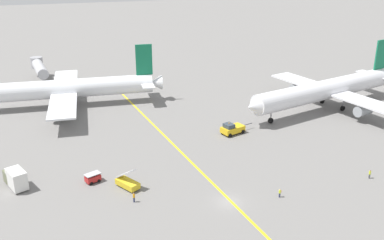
{
  "coord_description": "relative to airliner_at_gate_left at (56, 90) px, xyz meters",
  "views": [
    {
      "loc": [
        -24.03,
        -57.85,
        38.8
      ],
      "look_at": [
        2.1,
        27.44,
        4.0
      ],
      "focal_mm": 41.11,
      "sensor_mm": 36.0,
      "label": 1
    }
  ],
  "objects": [
    {
      "name": "gse_stair_truck_yellow",
      "position": [
        10.71,
        -47.26,
        -3.69
      ],
      "size": [
        4.03,
        4.89,
        4.06
      ],
      "color": "gold",
      "rests_on": "ground"
    },
    {
      "name": "ground_plane",
      "position": [
        25.83,
        -56.77,
        -4.71
      ],
      "size": [
        600.0,
        600.0,
        0.0
      ],
      "primitive_type": "plane",
      "color": "slate"
    },
    {
      "name": "taxiway_stripe",
      "position": [
        24.91,
        -46.77,
        -4.71
      ],
      "size": [
        16.5,
        118.99,
        0.01
      ],
      "primitive_type": "cube",
      "rotation": [
        0.0,
        0.0,
        0.13
      ],
      "color": "yellow",
      "rests_on": "ground"
    },
    {
      "name": "gse_baggage_cart_trailing",
      "position": [
        5.13,
        -43.56,
        -3.85
      ],
      "size": [
        3.13,
        2.54,
        1.71
      ],
      "color": "red",
      "rests_on": "ground"
    },
    {
      "name": "ground_crew_marshaller_foreground",
      "position": [
        34.53,
        -57.87,
        -3.91
      ],
      "size": [
        0.43,
        0.4,
        1.55
      ],
      "color": "#2D3351",
      "rests_on": "ground"
    },
    {
      "name": "gse_catering_truck_tall",
      "position": [
        -7.8,
        -41.38,
        -2.95
      ],
      "size": [
        4.5,
        6.31,
        3.5
      ],
      "color": "#666B4C",
      "rests_on": "ground"
    },
    {
      "name": "airliner_being_pushed",
      "position": [
        66.32,
        -21.99,
        0.47
      ],
      "size": [
        50.17,
        38.98,
        15.95
      ],
      "color": "silver",
      "rests_on": "ground"
    },
    {
      "name": "ground_crew_wing_walker_right",
      "position": [
        10.96,
        -52.26,
        -3.79
      ],
      "size": [
        0.36,
        0.36,
        1.76
      ],
      "color": "#2D3351",
      "rests_on": "ground"
    },
    {
      "name": "pushback_tug",
      "position": [
        37.06,
        -30.28,
        -3.48
      ],
      "size": [
        8.46,
        4.34,
        2.91
      ],
      "color": "gold",
      "rests_on": "ground"
    },
    {
      "name": "ground_crew_ramp_agent_by_cones",
      "position": [
        53.14,
        -56.78,
        -3.85
      ],
      "size": [
        0.36,
        0.36,
        1.67
      ],
      "color": "#4C4C51",
      "rests_on": "ground"
    },
    {
      "name": "airliner_at_gate_left",
      "position": [
        0.0,
        0.0,
        0.0
      ],
      "size": [
        56.63,
        42.29,
        15.48
      ],
      "color": "white",
      "rests_on": "ground"
    },
    {
      "name": "jet_bridge",
      "position": [
        -4.73,
        26.89,
        -0.18
      ],
      "size": [
        5.7,
        18.11,
        6.32
      ],
      "color": "#B7B7BC",
      "rests_on": "ground"
    }
  ]
}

